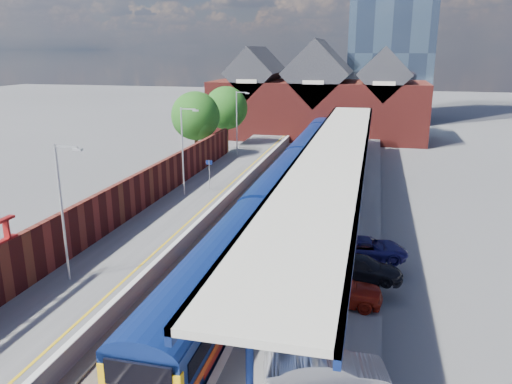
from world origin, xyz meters
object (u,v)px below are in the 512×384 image
train (298,163)px  parked_car_red (334,288)px  parked_car_silver (327,371)px  parked_car_dark (362,268)px  platform_sign (209,170)px  lamp_post_b (64,205)px  parked_car_blue (367,249)px  lamp_post_d (238,119)px  lamp_post_c (184,146)px

train → parked_car_red: train is taller
parked_car_silver → parked_car_dark: parked_car_silver is taller
platform_sign → lamp_post_b: bearing=-94.3°
parked_car_silver → parked_car_blue: parked_car_silver is taller
parked_car_red → parked_car_silver: size_ratio=1.04×
parked_car_red → parked_car_blue: size_ratio=0.98×
platform_sign → parked_car_silver: 26.49m
lamp_post_d → parked_car_red: size_ratio=1.57×
train → platform_sign: size_ratio=26.36×
parked_car_red → parked_car_dark: bearing=-22.9°
platform_sign → lamp_post_d: bearing=95.6°
train → parked_car_blue: bearing=-70.1°
lamp_post_c → parked_car_dark: lamp_post_c is taller
lamp_post_c → parked_car_silver: bearing=-58.0°
lamp_post_d → platform_sign: lamp_post_d is taller
platform_sign → parked_car_dark: platform_sign is taller
train → lamp_post_c: lamp_post_c is taller
parked_car_silver → parked_car_dark: 9.18m
train → parked_car_dark: bearing=-72.7°
lamp_post_d → parked_car_red: (13.16, -31.32, -3.23)m
parked_car_red → train: bearing=12.2°
lamp_post_b → platform_sign: lamp_post_b is taller
parked_car_silver → parked_car_dark: size_ratio=1.05×
lamp_post_c → lamp_post_d: bearing=90.0°
lamp_post_c → platform_sign: bearing=55.7°
lamp_post_c → parked_car_silver: (13.46, -21.54, -3.29)m
lamp_post_c → parked_car_dark: bearing=-40.8°
train → parked_car_red: (5.30, -23.84, -0.36)m
train → lamp_post_c: bearing=-132.7°
lamp_post_b → parked_car_silver: lamp_post_b is taller
train → parked_car_dark: size_ratio=16.14×
lamp_post_d → lamp_post_c: bearing=-90.0°
lamp_post_d → parked_car_dark: 32.02m
train → parked_car_red: 24.42m
lamp_post_d → parked_car_silver: bearing=-70.3°
lamp_post_c → parked_car_red: lamp_post_c is taller
train → platform_sign: (-6.49, -6.52, 0.57)m
lamp_post_d → parked_car_blue: size_ratio=1.54×
lamp_post_b → parked_car_dark: 15.19m
lamp_post_b → lamp_post_c: same height
train → lamp_post_b: lamp_post_b is taller
lamp_post_b → platform_sign: bearing=85.7°
lamp_post_b → lamp_post_c: bearing=90.0°
parked_car_silver → lamp_post_d: bearing=5.8°
train → lamp_post_b: bearing=-107.8°
lamp_post_c → lamp_post_d: same height
lamp_post_d → parked_car_dark: lamp_post_d is taller
lamp_post_d → platform_sign: size_ratio=2.80×
platform_sign → parked_car_silver: platform_sign is taller
lamp_post_b → parked_car_red: size_ratio=1.57×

